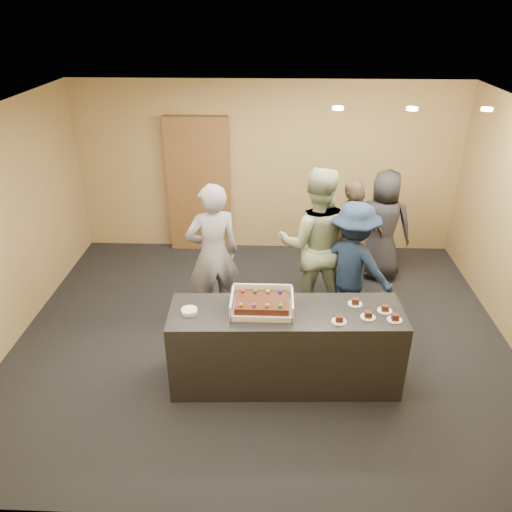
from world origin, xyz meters
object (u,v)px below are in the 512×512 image
plate_stack (189,311)px  person_navy_man (352,266)px  person_dark_suit (383,226)px  serving_counter (285,346)px  person_server_grey (213,254)px  person_brown_extra (351,241)px  sheet_cake (262,302)px  cake_box (262,306)px  person_sage_man (315,244)px  storage_cabinet (199,186)px

plate_stack → person_navy_man: person_navy_man is taller
person_dark_suit → serving_counter: bearing=74.7°
person_navy_man → person_server_grey: bearing=28.4°
person_server_grey → person_navy_man: 1.72m
person_brown_extra → person_dark_suit: person_brown_extra is taller
serving_counter → person_server_grey: bearing=123.9°
plate_stack → sheet_cake: bearing=5.3°
cake_box → person_sage_man: size_ratio=0.32×
plate_stack → person_navy_man: 2.18m
plate_stack → person_server_grey: (0.10, 1.28, -0.00)m
person_server_grey → person_brown_extra: (1.79, 0.61, -0.07)m
cake_box → person_sage_man: bearing=65.4°
person_dark_suit → cake_box: bearing=70.2°
storage_cabinet → person_sage_man: 2.53m
cake_box → person_server_grey: (-0.64, 1.19, -0.03)m
storage_cabinet → sheet_cake: (1.10, -3.24, -0.09)m
serving_counter → person_navy_man: (0.83, 1.14, 0.37)m
cake_box → plate_stack: bearing=-172.9°
cake_box → plate_stack: 0.74m
serving_counter → person_dark_suit: 2.80m
person_brown_extra → person_server_grey: bearing=-8.0°
serving_counter → person_sage_man: 1.55m
person_sage_man → storage_cabinet: bearing=-45.8°
person_brown_extra → cake_box: bearing=30.6°
serving_counter → storage_cabinet: bearing=110.2°
sheet_cake → person_brown_extra: 2.16m
person_server_grey → person_dark_suit: size_ratio=1.12×
serving_counter → person_brown_extra: 2.06m
person_brown_extra → plate_stack: bearing=18.3°
person_sage_man → person_navy_man: bearing=149.9°
plate_stack → person_sage_man: (1.37, 1.47, 0.07)m
person_server_grey → serving_counter: bearing=105.7°
storage_cabinet → person_navy_man: 3.04m
person_navy_man → person_dark_suit: (0.60, 1.25, -0.00)m
sheet_cake → person_dark_suit: person_dark_suit is taller
person_sage_man → person_brown_extra: 0.68m
sheet_cake → person_navy_man: size_ratio=0.33×
person_server_grey → person_navy_man: bearing=157.0°
serving_counter → cake_box: bearing=172.2°
person_brown_extra → person_sage_man: bearing=11.7°
person_dark_suit → storage_cabinet: bearing=-1.6°
plate_stack → person_navy_man: (1.81, 1.21, -0.10)m
serving_counter → cake_box: cake_box is taller
person_navy_man → person_sage_man: bearing=-0.2°
storage_cabinet → person_sage_man: bearing=-46.7°
storage_cabinet → cake_box: size_ratio=3.45×
storage_cabinet → cake_box: storage_cabinet is taller
serving_counter → plate_stack: bearing=-178.5°
serving_counter → sheet_cake: size_ratio=4.46×
storage_cabinet → person_dark_suit: storage_cabinet is taller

